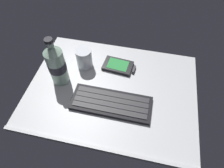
# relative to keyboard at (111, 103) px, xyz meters

# --- Properties ---
(ground_plane) EXTENTS (0.64, 0.48, 0.03)m
(ground_plane) POSITION_rel_keyboard_xyz_m (-0.01, 0.07, -0.02)
(ground_plane) COLOR #B7BABC
(keyboard) EXTENTS (0.29, 0.11, 0.02)m
(keyboard) POSITION_rel_keyboard_xyz_m (0.00, 0.00, 0.00)
(keyboard) COLOR black
(keyboard) RESTS_ON ground_plane
(handheld_device) EXTENTS (0.13, 0.09, 0.02)m
(handheld_device) POSITION_rel_keyboard_xyz_m (-0.01, 0.18, -0.00)
(handheld_device) COLOR black
(handheld_device) RESTS_ON ground_plane
(juice_cup) EXTENTS (0.06, 0.06, 0.09)m
(juice_cup) POSITION_rel_keyboard_xyz_m (-0.15, 0.16, 0.03)
(juice_cup) COLOR silver
(juice_cup) RESTS_ON ground_plane
(water_bottle) EXTENTS (0.07, 0.07, 0.21)m
(water_bottle) POSITION_rel_keyboard_xyz_m (-0.22, 0.07, 0.08)
(water_bottle) COLOR #9EC1A8
(water_bottle) RESTS_ON ground_plane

